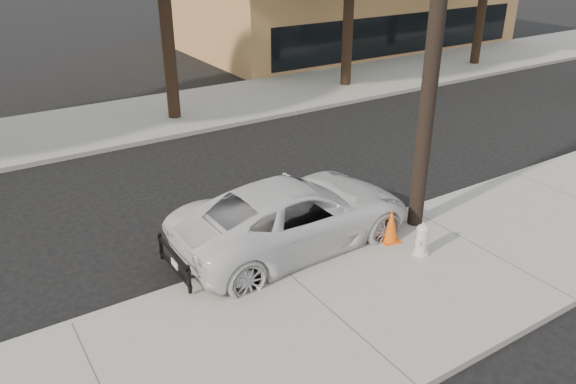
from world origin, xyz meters
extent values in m
plane|color=black|center=(0.00, 0.00, 0.00)|extent=(120.00, 120.00, 0.00)
cube|color=gray|center=(0.00, -4.30, 0.07)|extent=(90.00, 4.40, 0.15)
cube|color=gray|center=(0.00, 8.50, 0.07)|extent=(90.00, 5.00, 0.15)
cube|color=#9E9B93|center=(0.00, -2.10, 0.07)|extent=(90.00, 0.12, 0.16)
cube|color=#B57B4B|center=(16.00, 16.00, 2.00)|extent=(18.00, 10.00, 4.00)
cylinder|color=black|center=(3.60, -2.70, 4.65)|extent=(0.34, 0.34, 9.00)
cylinder|color=black|center=(2.00, 7.80, 2.53)|extent=(0.44, 0.44, 4.75)
cylinder|color=black|center=(10.00, 8.10, 2.35)|extent=(0.44, 0.44, 4.40)
cylinder|color=black|center=(18.00, 7.90, 2.45)|extent=(0.44, 0.44, 4.60)
imported|color=silver|center=(0.86, -1.80, 0.75)|extent=(5.43, 2.60, 1.49)
cylinder|color=silver|center=(2.72, -3.77, 0.18)|extent=(0.34, 0.34, 0.06)
cylinder|color=silver|center=(2.72, -3.77, 0.44)|extent=(0.25, 0.25, 0.58)
ellipsoid|color=silver|center=(2.72, -3.77, 0.75)|extent=(0.27, 0.27, 0.19)
cylinder|color=silver|center=(2.72, -3.77, 0.50)|extent=(0.38, 0.22, 0.12)
cylinder|color=silver|center=(2.72, -3.77, 0.50)|extent=(0.20, 0.22, 0.15)
cube|color=#FF5E0D|center=(2.56, -3.00, 0.16)|extent=(0.46, 0.46, 0.02)
cone|color=#FF5E0D|center=(2.56, -3.00, 0.53)|extent=(0.41, 0.41, 0.76)
camera|label=1|loc=(-5.05, -10.74, 6.39)|focal=35.00mm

